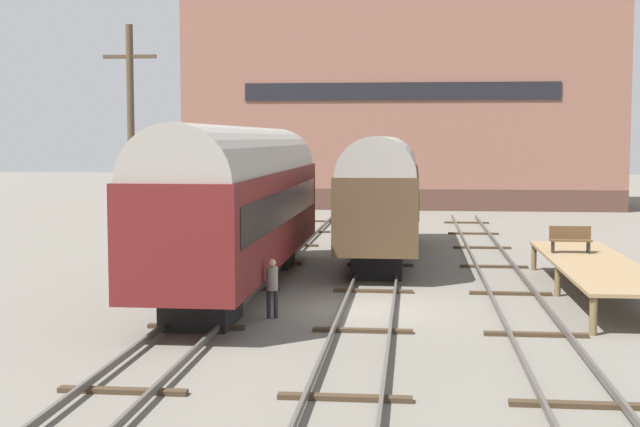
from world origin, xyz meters
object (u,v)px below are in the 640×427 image
(person_worker, at_px, (272,283))
(utility_pole, at_px, (131,152))
(train_car_brown, at_px, (383,189))
(train_car_maroon, at_px, (241,198))
(bench, at_px, (570,239))

(person_worker, xyz_separation_m, utility_pole, (-5.50, 4.72, 3.54))
(train_car_brown, relative_size, train_car_maroon, 0.89)
(bench, xyz_separation_m, person_worker, (-9.26, -6.83, -0.58))
(train_car_maroon, bearing_deg, utility_pole, 177.82)
(person_worker, bearing_deg, train_car_brown, 78.50)
(train_car_maroon, xyz_separation_m, bench, (11.04, 2.25, -1.48))
(train_car_brown, bearing_deg, utility_pole, -134.88)
(train_car_maroon, bearing_deg, person_worker, -68.81)
(train_car_maroon, relative_size, person_worker, 10.26)
(bench, distance_m, utility_pole, 15.20)
(train_car_brown, distance_m, bench, 9.08)
(train_car_maroon, height_order, bench, train_car_maroon)
(train_car_brown, distance_m, person_worker, 13.27)
(bench, height_order, utility_pole, utility_pole)
(train_car_brown, relative_size, bench, 10.89)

